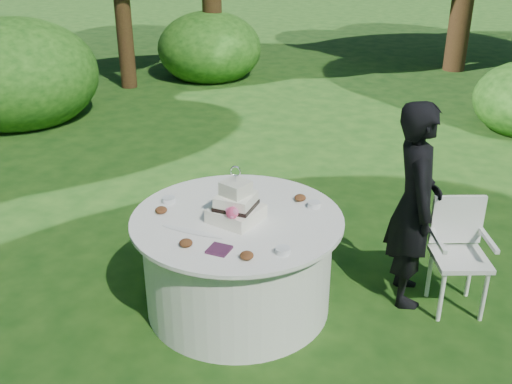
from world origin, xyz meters
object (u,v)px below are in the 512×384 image
cake (236,206)px  chair (459,245)px  table (238,262)px  napkins (219,250)px  guest (415,205)px

cake → chair: (1.50, 0.73, -0.37)m
table → cake: (0.01, -0.05, 0.50)m
cake → napkins: bearing=-79.9°
guest → cake: guest is taller
napkins → chair: bearing=39.1°
napkins → cake: (-0.08, 0.43, 0.10)m
cake → chair: size_ratio=0.49×
cake → chair: cake is taller
table → chair: chair is taller
napkins → guest: size_ratio=0.09×
table → chair: 1.67m
guest → chair: (0.35, 0.04, -0.29)m
guest → chair: bearing=-102.2°
guest → table: 1.39m
guest → cake: 1.35m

